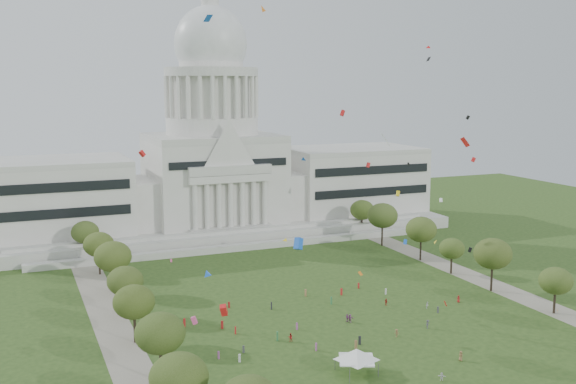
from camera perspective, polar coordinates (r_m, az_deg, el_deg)
The scene contains 31 objects.
ground at distance 141.79m, azimuth 7.18°, elevation -12.32°, with size 400.00×400.00×0.00m, color #2B4719.
capitol at distance 239.05m, azimuth -6.35°, elevation 1.99°, with size 160.00×64.50×91.30m.
path_left at distance 154.21m, azimuth -14.73°, elevation -10.75°, with size 8.00×160.00×0.04m, color gray.
path_right at distance 191.13m, azimuth 15.30°, elevation -6.90°, with size 8.00×160.00×0.04m, color gray.
row_tree_l_0 at distance 104.01m, azimuth -9.23°, elevation -15.22°, with size 8.85×8.85×12.59m.
row_tree_l_1 at distance 121.17m, azimuth -10.79°, elevation -11.67°, with size 8.86×8.86×12.59m.
row_tree_r_1 at distance 165.08m, azimuth 21.73°, elevation -7.01°, with size 7.58×7.58×10.78m.
row_tree_l_2 at distance 139.99m, azimuth -12.92°, elevation -9.07°, with size 8.42×8.42×11.97m.
row_tree_r_2 at distance 176.93m, azimuth 16.95°, elevation -5.02°, with size 9.55×9.55×13.58m.
row_tree_l_3 at distance 155.91m, azimuth -13.62°, elevation -7.33°, with size 8.12×8.12×11.55m.
row_tree_r_3 at distance 190.67m, azimuth 13.71°, elevation -4.68°, with size 7.01×7.01×9.98m.
row_tree_l_4 at distance 173.29m, azimuth -14.62°, elevation -5.31°, with size 9.29×9.29×13.21m.
row_tree_r_4 at distance 202.76m, azimuth 11.21°, elevation -3.13°, with size 9.19×9.19×13.06m.
row_tree_l_5 at distance 191.32m, azimuth -15.74°, elevation -4.30°, with size 8.33×8.33×11.85m.
row_tree_r_5 at distance 218.64m, azimuth 8.01°, elevation -1.99°, with size 9.82×9.82×13.96m.
row_tree_l_6 at distance 208.79m, azimuth -16.80°, elevation -3.28°, with size 8.19×8.19×11.64m.
row_tree_r_6 at distance 235.39m, azimuth 6.30°, elevation -1.52°, with size 8.42×8.42×11.97m.
event_tent at distance 124.90m, azimuth 5.82°, elevation -13.48°, with size 11.44×11.44×4.82m.
person_0 at distance 168.16m, azimuth 14.24°, elevation -8.76°, with size 0.82×0.53×1.68m, color #B21E1E.
person_2 at distance 162.26m, azimuth 11.72°, elevation -9.35°, with size 0.76×0.47×1.56m, color silver.
person_3 at distance 143.80m, azimuth 9.17°, elevation -11.70°, with size 1.08×0.56×1.67m, color olive.
person_4 at distance 151.03m, azimuth 5.03°, elevation -10.56°, with size 1.04×0.57×1.78m, color #994C8C.
person_5 at distance 150.57m, azimuth 5.27°, elevation -10.60°, with size 1.75×0.69×1.88m, color #994C8C.
person_6 at distance 134.64m, azimuth 14.42°, elevation -13.29°, with size 0.95×0.62×1.94m, color olive.
person_7 at distance 128.02m, azimuth 6.15°, elevation -14.25°, with size 0.71×0.52×1.94m, color silver.
person_8 at distance 139.64m, azimuth 0.21°, elevation -12.19°, with size 0.87×0.54×1.79m, color #B21E1E.
person_9 at distance 149.51m, azimuth 11.74°, elevation -10.90°, with size 1.23×0.63×1.90m, color #4C4C51.
person_10 at distance 162.61m, azimuth 8.30°, elevation -9.20°, with size 0.98×0.53×1.67m, color #B21E1E.
person_11 at distance 125.67m, azimuth 12.89°, elevation -15.00°, with size 1.41×0.56×1.52m, color silver.
distant_crowd at distance 147.82m, azimuth -0.77°, elevation -10.98°, with size 63.06×36.66×1.95m.
kite_swarm at distance 137.62m, azimuth 6.52°, elevation 0.75°, with size 88.83×96.86×63.97m.
Camera 1 is at (-66.40, -114.18, 51.54)m, focal length 42.00 mm.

